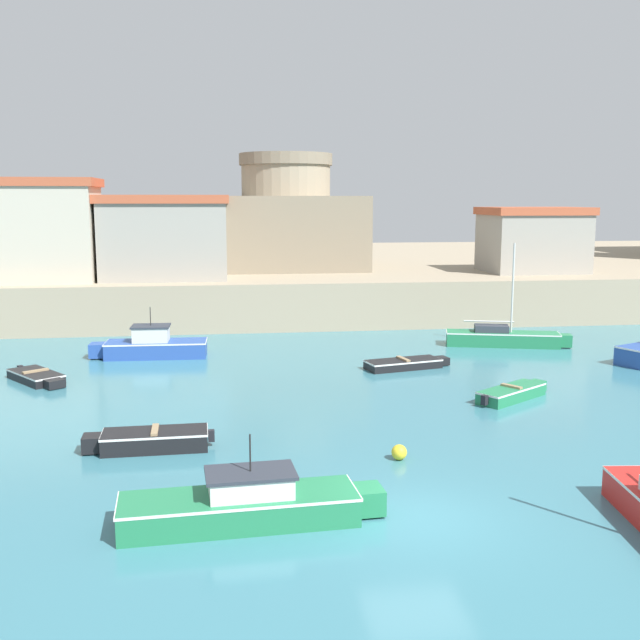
# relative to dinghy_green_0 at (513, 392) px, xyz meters

# --- Properties ---
(ground_plane) EXTENTS (200.00, 200.00, 0.00)m
(ground_plane) POSITION_rel_dinghy_green_0_xyz_m (-6.41, -10.15, -0.27)
(ground_plane) COLOR teal
(quay_seawall) EXTENTS (120.00, 40.00, 2.80)m
(quay_seawall) POSITION_rel_dinghy_green_0_xyz_m (-6.41, 35.59, 1.13)
(quay_seawall) COLOR gray
(quay_seawall) RESTS_ON ground
(dinghy_green_0) EXTENTS (3.47, 2.74, 0.56)m
(dinghy_green_0) POSITION_rel_dinghy_green_0_xyz_m (0.00, 0.00, 0.00)
(dinghy_green_0) COLOR #237A4C
(dinghy_green_0) RESTS_ON ground
(dinghy_black_2) EXTENTS (2.90, 3.35, 0.48)m
(dinghy_black_2) POSITION_rel_dinghy_green_0_xyz_m (-18.79, 5.25, -0.04)
(dinghy_black_2) COLOR black
(dinghy_black_2) RESTS_ON ground
(motorboat_blue_3) EXTENTS (5.61, 1.84, 2.46)m
(motorboat_blue_3) POSITION_rel_dinghy_green_0_xyz_m (-14.41, 9.71, 0.29)
(motorboat_blue_3) COLOR #284C9E
(motorboat_blue_3) RESTS_ON ground
(dinghy_black_5) EXTENTS (4.09, 2.02, 0.49)m
(dinghy_black_5) POSITION_rel_dinghy_green_0_xyz_m (-2.80, 5.73, -0.04)
(dinghy_black_5) COLOR black
(dinghy_black_5) RESTS_ON ground
(dinghy_black_7) EXTENTS (3.97, 1.38, 0.66)m
(dinghy_black_7) POSITION_rel_dinghy_green_0_xyz_m (-13.22, -4.17, 0.05)
(dinghy_black_7) COLOR black
(dinghy_black_7) RESTS_ON ground
(sailboat_green_8) EXTENTS (6.44, 2.82, 5.38)m
(sailboat_green_8) POSITION_rel_dinghy_green_0_xyz_m (3.57, 10.19, 0.19)
(sailboat_green_8) COLOR #237A4C
(sailboat_green_8) RESTS_ON ground
(motorboat_green_9) EXTENTS (6.37, 1.97, 2.18)m
(motorboat_green_9) POSITION_rel_dinghy_green_0_xyz_m (-10.48, -9.87, 0.21)
(motorboat_green_9) COLOR #237A4C
(motorboat_green_9) RESTS_ON ground
(mooring_buoy) EXTENTS (0.46, 0.46, 0.46)m
(mooring_buoy) POSITION_rel_dinghy_green_0_xyz_m (-5.89, -6.06, -0.04)
(mooring_buoy) COLOR yellow
(mooring_buoy) RESTS_ON ground
(fortress) EXTENTS (10.45, 10.45, 7.95)m
(fortress) POSITION_rel_dinghy_green_0_xyz_m (-6.41, 26.81, 5.58)
(fortress) COLOR gray
(fortress) RESTS_ON quay_seawall
(harbor_shed_near_wharf) EXTENTS (7.78, 6.27, 5.05)m
(harbor_shed_near_wharf) POSITION_rel_dinghy_green_0_xyz_m (-14.41, 20.33, 5.07)
(harbor_shed_near_wharf) COLOR gray
(harbor_shed_near_wharf) RESTS_ON quay_seawall
(harbor_shed_mid_row) EXTENTS (6.54, 5.26, 4.28)m
(harbor_shed_mid_row) POSITION_rel_dinghy_green_0_xyz_m (9.59, 21.14, 4.69)
(harbor_shed_mid_row) COLOR gray
(harbor_shed_mid_row) RESTS_ON quay_seawall
(harbor_shed_far_end) EXTENTS (8.60, 4.82, 6.01)m
(harbor_shed_far_end) POSITION_rel_dinghy_green_0_xyz_m (-22.41, 19.19, 5.56)
(harbor_shed_far_end) COLOR #BCB29E
(harbor_shed_far_end) RESTS_ON quay_seawall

